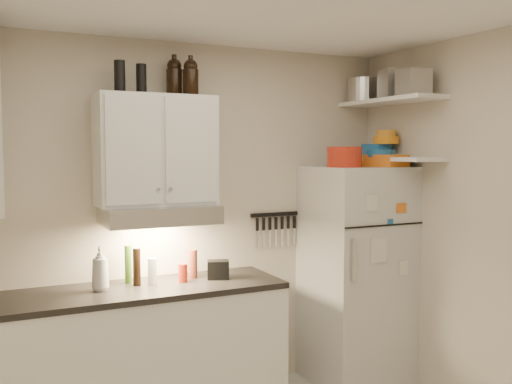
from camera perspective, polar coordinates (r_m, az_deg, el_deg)
name	(u,v)px	position (r m, az deg, el deg)	size (l,w,h in m)	color
back_wall	(190,221)	(4.25, -6.64, -2.93)	(3.20, 0.02, 2.60)	beige
base_cabinet	(127,360)	(4.02, -12.74, -16.09)	(2.10, 0.60, 0.88)	white
countertop	(126,292)	(3.88, -12.85, -9.70)	(2.10, 0.62, 0.04)	black
upper_cabinet	(156,150)	(3.96, -9.98, 4.13)	(0.80, 0.33, 0.75)	white
range_hood	(159,214)	(3.92, -9.64, -2.23)	(0.76, 0.46, 0.12)	silver
fridge	(356,274)	(4.59, 9.96, -8.12)	(0.70, 0.68, 1.70)	silver
shelf_hi	(390,101)	(4.52, 13.27, 8.84)	(0.30, 0.95, 0.03)	white
shelf_lo	(389,159)	(4.50, 13.18, 3.26)	(0.30, 0.95, 0.03)	white
knife_strip	(275,214)	(4.50, 1.91, -2.24)	(0.42, 0.02, 0.03)	black
dutch_oven	(344,157)	(4.28, 8.84, 3.48)	(0.26, 0.26, 0.15)	#AD2514
book_stack	(386,161)	(4.43, 12.88, 3.07)	(0.22, 0.28, 0.09)	orange
spice_jar	(376,160)	(4.43, 11.96, 3.14)	(0.06, 0.06, 0.10)	silver
stock_pot	(364,91)	(4.80, 10.73, 9.94)	(0.27, 0.27, 0.19)	silver
tin_a	(396,84)	(4.53, 13.81, 10.41)	(0.22, 0.20, 0.22)	#AAAAAD
tin_b	(414,83)	(4.30, 15.48, 10.51)	(0.19, 0.19, 0.19)	#AAAAAD
bowl_teal	(376,150)	(4.67, 11.96, 4.10)	(0.25, 0.25, 0.10)	#1B5B99
bowl_orange	(386,140)	(4.61, 12.86, 5.07)	(0.20, 0.20, 0.06)	orange
bowl_yellow	(386,133)	(4.61, 12.88, 5.75)	(0.15, 0.15, 0.05)	orange
plates	(380,153)	(4.47, 12.30, 3.81)	(0.22, 0.22, 0.06)	#1B5B99
growler_a	(174,77)	(4.09, -8.17, 11.30)	(0.11, 0.11, 0.27)	black
growler_b	(191,77)	(4.03, -6.55, 11.34)	(0.11, 0.11, 0.26)	black
thermos_a	(141,79)	(3.95, -11.40, 11.01)	(0.07, 0.07, 0.20)	black
thermos_b	(120,77)	(3.88, -13.48, 11.17)	(0.07, 0.07, 0.21)	black
soap_bottle	(100,266)	(3.84, -15.33, -7.15)	(0.12, 0.12, 0.32)	white
pepper_mill	(193,264)	(4.10, -6.33, -7.15)	(0.06, 0.06, 0.20)	brown
oil_bottle	(128,264)	(4.01, -12.65, -7.06)	(0.05, 0.05, 0.26)	#3F701C
vinegar_bottle	(137,267)	(3.92, -11.83, -7.34)	(0.05, 0.05, 0.25)	black
clear_bottle	(152,271)	(3.95, -10.33, -7.79)	(0.06, 0.06, 0.18)	silver
red_jar	(183,273)	(3.99, -7.33, -8.02)	(0.06, 0.06, 0.13)	#AD2514
caddy	(218,270)	(4.06, -3.81, -7.75)	(0.15, 0.11, 0.13)	black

